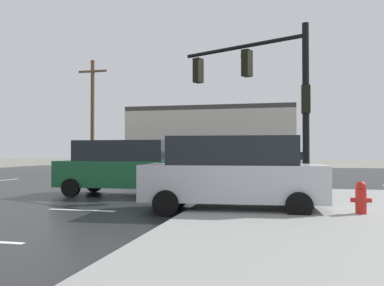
{
  "coord_description": "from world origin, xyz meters",
  "views": [
    {
      "loc": [
        5.59,
        -20.46,
        1.66
      ],
      "look_at": [
        -0.38,
        5.0,
        2.17
      ],
      "focal_mm": 38.69,
      "sensor_mm": 36.0,
      "label": 1
    }
  ],
  "objects_px": {
    "suv_green": "(124,166)",
    "suv_silver": "(233,172)",
    "sedan_white": "(293,162)",
    "traffic_signal_mast": "(268,85)",
    "sedan_navy": "(180,163)",
    "fire_hydrant": "(361,197)",
    "utility_pole_far": "(93,114)"
  },
  "relations": [
    {
      "from": "suv_green",
      "to": "suv_silver",
      "type": "relative_size",
      "value": 0.99
    },
    {
      "from": "traffic_signal_mast",
      "to": "utility_pole_far",
      "type": "distance_m",
      "value": 18.81
    },
    {
      "from": "suv_green",
      "to": "sedan_navy",
      "type": "bearing_deg",
      "value": 93.63
    },
    {
      "from": "sedan_white",
      "to": "traffic_signal_mast",
      "type": "bearing_deg",
      "value": 179.2
    },
    {
      "from": "sedan_white",
      "to": "suv_silver",
      "type": "xyz_separation_m",
      "value": [
        -1.76,
        -20.39,
        0.24
      ]
    },
    {
      "from": "fire_hydrant",
      "to": "utility_pole_far",
      "type": "distance_m",
      "value": 23.47
    },
    {
      "from": "suv_silver",
      "to": "utility_pole_far",
      "type": "distance_m",
      "value": 21.08
    },
    {
      "from": "traffic_signal_mast",
      "to": "fire_hydrant",
      "type": "distance_m",
      "value": 5.6
    },
    {
      "from": "suv_green",
      "to": "utility_pole_far",
      "type": "relative_size",
      "value": 0.59
    },
    {
      "from": "utility_pole_far",
      "to": "suv_silver",
      "type": "bearing_deg",
      "value": -53.05
    },
    {
      "from": "fire_hydrant",
      "to": "suv_silver",
      "type": "relative_size",
      "value": 0.16
    },
    {
      "from": "sedan_white",
      "to": "utility_pole_far",
      "type": "height_order",
      "value": "utility_pole_far"
    },
    {
      "from": "sedan_navy",
      "to": "sedan_white",
      "type": "distance_m",
      "value": 8.64
    },
    {
      "from": "suv_green",
      "to": "suv_silver",
      "type": "distance_m",
      "value": 5.6
    },
    {
      "from": "sedan_white",
      "to": "suv_silver",
      "type": "relative_size",
      "value": 0.93
    },
    {
      "from": "suv_silver",
      "to": "sedan_white",
      "type": "bearing_deg",
      "value": -99.52
    },
    {
      "from": "sedan_navy",
      "to": "suv_silver",
      "type": "bearing_deg",
      "value": -164.92
    },
    {
      "from": "sedan_navy",
      "to": "utility_pole_far",
      "type": "relative_size",
      "value": 0.56
    },
    {
      "from": "suv_green",
      "to": "fire_hydrant",
      "type": "bearing_deg",
      "value": -27.62
    },
    {
      "from": "fire_hydrant",
      "to": "suv_green",
      "type": "height_order",
      "value": "suv_green"
    },
    {
      "from": "traffic_signal_mast",
      "to": "suv_silver",
      "type": "height_order",
      "value": "traffic_signal_mast"
    },
    {
      "from": "fire_hydrant",
      "to": "suv_silver",
      "type": "bearing_deg",
      "value": 172.94
    },
    {
      "from": "suv_silver",
      "to": "utility_pole_far",
      "type": "xyz_separation_m",
      "value": [
        -12.52,
        16.64,
        3.27
      ]
    },
    {
      "from": "traffic_signal_mast",
      "to": "fire_hydrant",
      "type": "bearing_deg",
      "value": 147.8
    },
    {
      "from": "sedan_navy",
      "to": "fire_hydrant",
      "type": "bearing_deg",
      "value": -156.15
    },
    {
      "from": "suv_green",
      "to": "sedan_navy",
      "type": "relative_size",
      "value": 1.05
    },
    {
      "from": "sedan_white",
      "to": "utility_pole_far",
      "type": "bearing_deg",
      "value": 107.22
    },
    {
      "from": "fire_hydrant",
      "to": "suv_green",
      "type": "relative_size",
      "value": 0.16
    },
    {
      "from": "suv_silver",
      "to": "suv_green",
      "type": "bearing_deg",
      "value": -40.94
    },
    {
      "from": "traffic_signal_mast",
      "to": "fire_hydrant",
      "type": "xyz_separation_m",
      "value": [
        2.4,
        -3.73,
        -3.42
      ]
    },
    {
      "from": "sedan_navy",
      "to": "utility_pole_far",
      "type": "height_order",
      "value": "utility_pole_far"
    },
    {
      "from": "suv_green",
      "to": "sedan_navy",
      "type": "height_order",
      "value": "suv_green"
    }
  ]
}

